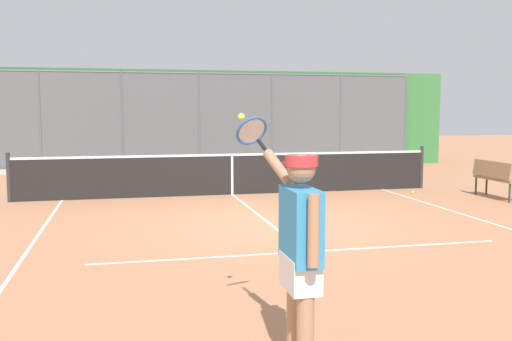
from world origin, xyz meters
TOP-DOWN VIEW (x-y plane):
  - ground_plane at (0.00, 0.00)m, footprint 60.00×60.00m
  - court_line_markings at (0.00, 2.13)m, footprint 7.66×10.14m
  - fence_backdrop at (-0.00, -10.19)m, footprint 17.99×1.37m
  - tennis_net at (0.00, -3.66)m, footprint 9.84×0.09m
  - tennis_player at (1.19, 5.37)m, footprint 0.47×1.39m
  - tennis_ball_by_sideline at (-4.20, -2.84)m, footprint 0.07×0.07m
  - courtside_bench at (-5.64, -1.75)m, footprint 0.40×1.30m

SIDE VIEW (x-z plane):
  - ground_plane at x=0.00m, z-range 0.00..0.00m
  - court_line_markings at x=0.00m, z-range 0.00..0.01m
  - tennis_ball_by_sideline at x=-4.20m, z-range 0.00..0.07m
  - tennis_net at x=0.00m, z-range -0.04..1.03m
  - courtside_bench at x=-5.64m, z-range 0.09..0.93m
  - tennis_player at x=1.19m, z-range 0.00..1.95m
  - fence_backdrop at x=0.00m, z-range -0.01..3.29m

